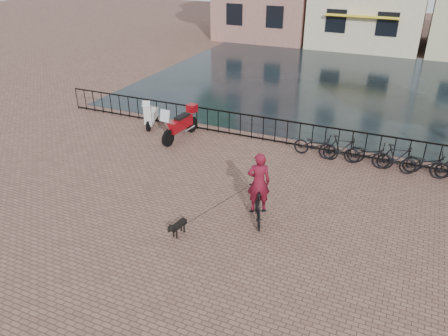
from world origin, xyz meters
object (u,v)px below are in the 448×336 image
at_px(motorcycle, 180,121).
at_px(scooter, 151,111).
at_px(cyclist, 258,191).
at_px(dog, 179,227).

height_order(motorcycle, scooter, motorcycle).
height_order(cyclist, dog, cyclist).
bearing_deg(motorcycle, cyclist, -35.11).
height_order(cyclist, motorcycle, cyclist).
height_order(dog, scooter, scooter).
bearing_deg(scooter, motorcycle, -39.35).
bearing_deg(dog, motorcycle, 128.14).
xyz_separation_m(cyclist, dog, (-1.71, -1.58, -0.70)).
bearing_deg(scooter, dog, -69.91).
xyz_separation_m(cyclist, scooter, (-6.74, 5.00, -0.25)).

